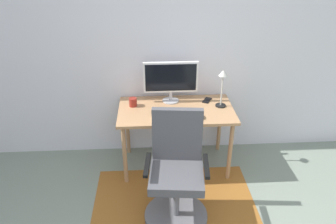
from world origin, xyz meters
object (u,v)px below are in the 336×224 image
(desk, at_px, (176,116))
(office_chair, at_px, (177,180))
(computer_mouse, at_px, (201,116))
(cell_phone, at_px, (207,100))
(keyboard, at_px, (173,118))
(desk_lamp, at_px, (223,82))
(monitor, at_px, (171,79))
(coffee_cup, at_px, (133,102))

(desk, distance_m, office_chair, 0.80)
(computer_mouse, bearing_deg, cell_phone, 72.36)
(keyboard, relative_size, desk_lamp, 1.05)
(monitor, relative_size, desk_lamp, 1.43)
(desk, xyz_separation_m, keyboard, (-0.05, -0.22, 0.09))
(keyboard, xyz_separation_m, desk_lamp, (0.53, 0.26, 0.27))
(keyboard, xyz_separation_m, office_chair, (-0.01, -0.55, -0.32))
(desk, relative_size, computer_mouse, 11.63)
(desk, distance_m, desk_lamp, 0.60)
(desk, bearing_deg, cell_phone, 26.87)
(coffee_cup, relative_size, office_chair, 0.09)
(computer_mouse, bearing_deg, desk_lamp, 44.99)
(monitor, relative_size, computer_mouse, 5.60)
(monitor, xyz_separation_m, cell_phone, (0.40, -0.01, -0.26))
(coffee_cup, xyz_separation_m, cell_phone, (0.81, 0.08, -0.04))
(cell_phone, relative_size, desk_lamp, 0.34)
(keyboard, bearing_deg, desk_lamp, 26.17)
(coffee_cup, height_order, cell_phone, coffee_cup)
(coffee_cup, bearing_deg, computer_mouse, -23.82)
(computer_mouse, distance_m, office_chair, 0.71)
(desk, xyz_separation_m, office_chair, (-0.06, -0.77, -0.23))
(monitor, bearing_deg, keyboard, -90.07)
(computer_mouse, relative_size, office_chair, 0.10)
(monitor, distance_m, keyboard, 0.48)
(cell_phone, distance_m, office_chair, 1.08)
(coffee_cup, bearing_deg, cell_phone, 5.77)
(cell_phone, distance_m, desk_lamp, 0.33)
(computer_mouse, height_order, cell_phone, computer_mouse)
(desk_lamp, bearing_deg, desk, -175.12)
(desk_lamp, height_order, office_chair, desk_lamp)
(keyboard, distance_m, cell_phone, 0.57)
(computer_mouse, distance_m, desk_lamp, 0.43)
(desk, xyz_separation_m, cell_phone, (0.36, 0.18, 0.08))
(monitor, height_order, keyboard, monitor)
(monitor, relative_size, office_chair, 0.56)
(computer_mouse, xyz_separation_m, cell_phone, (0.12, 0.39, -0.01))
(office_chair, bearing_deg, monitor, 94.94)
(coffee_cup, bearing_deg, desk, -12.37)
(desk, bearing_deg, monitor, 102.93)
(cell_phone, height_order, desk_lamp, desk_lamp)
(computer_mouse, xyz_separation_m, desk_lamp, (0.25, 0.25, 0.26))
(computer_mouse, relative_size, coffee_cup, 1.14)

